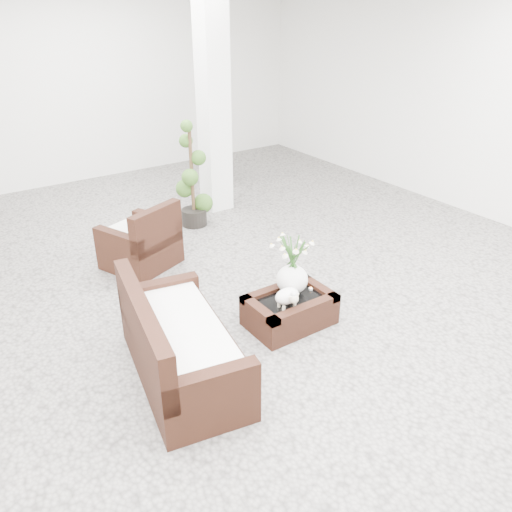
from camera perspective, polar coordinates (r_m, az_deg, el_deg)
ground at (r=6.06m, az=-0.54°, el=-4.89°), size 11.00×11.00×0.00m
column at (r=8.29m, az=-4.73°, el=16.77°), size 0.40×0.40×3.50m
coffee_table at (r=5.58m, az=3.71°, el=-6.08°), size 0.90×0.60×0.31m
sheep_figurine at (r=5.31m, az=3.43°, el=-4.60°), size 0.28×0.23×0.21m
planter_narcissus at (r=5.43m, az=4.07°, el=-0.34°), size 0.44×0.44×0.80m
tealight at (r=5.67m, az=6.04°, el=-3.58°), size 0.04×0.04×0.03m
armchair at (r=6.82m, az=-12.77°, el=2.31°), size 1.04×1.03×0.86m
loveseat at (r=4.75m, az=-8.15°, el=-8.64°), size 1.09×1.79×0.89m
topiary at (r=7.82m, az=-7.07°, el=8.81°), size 0.42×0.42×1.59m
shopper at (r=9.66m, az=-4.98°, el=13.35°), size 0.61×0.78×1.90m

